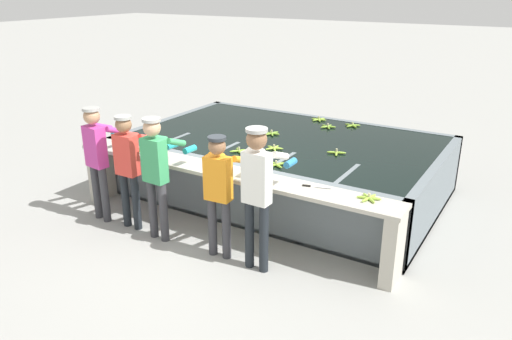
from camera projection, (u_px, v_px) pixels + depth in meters
ground_plane at (214, 239)px, 6.69m from camera, size 80.00×80.00×0.00m
wash_tank at (284, 165)px, 8.10m from camera, size 4.85×3.05×0.93m
work_ledge at (222, 188)px, 6.64m from camera, size 4.85×0.45×0.93m
worker_0 at (98, 153)px, 6.95m from camera, size 0.47×0.74×1.66m
worker_1 at (129, 161)px, 6.73m from camera, size 0.40×0.71×1.61m
worker_2 at (157, 167)px, 6.40m from camera, size 0.43×0.73×1.66m
worker_3 at (220, 186)px, 6.00m from camera, size 0.44×0.72×1.57m
worker_4 at (258, 185)px, 5.66m from camera, size 0.41×0.73×1.75m
banana_bunch_floating_0 at (274, 148)px, 7.36m from camera, size 0.28×0.26×0.08m
banana_bunch_floating_1 at (319, 119)px, 8.92m from camera, size 0.28×0.27×0.08m
banana_bunch_floating_2 at (352, 125)px, 8.55m from camera, size 0.27×0.28×0.08m
banana_bunch_floating_3 at (276, 165)px, 6.69m from camera, size 0.26×0.26×0.08m
banana_bunch_floating_4 at (239, 151)px, 7.25m from camera, size 0.23×0.23×0.08m
banana_bunch_floating_5 at (272, 133)px, 8.09m from camera, size 0.28×0.27×0.08m
banana_bunch_floating_6 at (336, 152)px, 7.17m from camera, size 0.27×0.27×0.08m
banana_bunch_floating_7 at (328, 127)px, 8.47m from camera, size 0.28×0.27×0.08m
banana_bunch_ledge_0 at (220, 165)px, 6.67m from camera, size 0.28×0.27×0.08m
banana_bunch_ledge_1 at (142, 150)px, 7.26m from camera, size 0.28×0.28×0.08m
banana_bunch_ledge_2 at (369, 198)px, 5.64m from camera, size 0.28×0.28×0.08m
knife_0 at (312, 186)px, 5.99m from camera, size 0.34×0.12×0.02m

